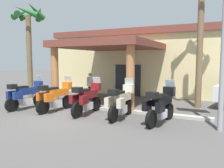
{
  "coord_description": "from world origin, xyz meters",
  "views": [
    {
      "loc": [
        5.92,
        -7.83,
        2.36
      ],
      "look_at": [
        0.85,
        2.58,
        1.2
      ],
      "focal_mm": 37.31,
      "sensor_mm": 36.0,
      "label": 1
    }
  ],
  "objects_px": {
    "motel_building": "(142,61)",
    "pedestrian": "(90,84)",
    "motorcycle_orange": "(55,97)",
    "motorcycle_maroon": "(87,99)",
    "motorcycle_cream": "(121,102)",
    "motorcycle_black": "(161,105)",
    "palm_tree_near_portico": "(201,2)",
    "palm_tree_roadside": "(29,27)",
    "motorcycle_blue": "(26,95)"
  },
  "relations": [
    {
      "from": "motorcycle_cream",
      "to": "palm_tree_near_portico",
      "type": "height_order",
      "value": "palm_tree_near_portico"
    },
    {
      "from": "motorcycle_blue",
      "to": "palm_tree_near_portico",
      "type": "bearing_deg",
      "value": -53.72
    },
    {
      "from": "motel_building",
      "to": "pedestrian",
      "type": "xyz_separation_m",
      "value": [
        -1.44,
        -5.49,
        -1.37
      ]
    },
    {
      "from": "pedestrian",
      "to": "motel_building",
      "type": "bearing_deg",
      "value": 88.34
    },
    {
      "from": "pedestrian",
      "to": "palm_tree_roadside",
      "type": "bearing_deg",
      "value": -136.89
    },
    {
      "from": "motorcycle_orange",
      "to": "motorcycle_maroon",
      "type": "bearing_deg",
      "value": -78.29
    },
    {
      "from": "motorcycle_maroon",
      "to": "motorcycle_black",
      "type": "xyz_separation_m",
      "value": [
        3.31,
        -0.11,
        0.0
      ]
    },
    {
      "from": "motel_building",
      "to": "motorcycle_cream",
      "type": "xyz_separation_m",
      "value": [
        2.13,
        -8.95,
        -1.61
      ]
    },
    {
      "from": "motorcycle_maroon",
      "to": "motorcycle_cream",
      "type": "height_order",
      "value": "same"
    },
    {
      "from": "motorcycle_orange",
      "to": "palm_tree_roadside",
      "type": "relative_size",
      "value": 0.39
    },
    {
      "from": "motorcycle_black",
      "to": "palm_tree_near_portico",
      "type": "bearing_deg",
      "value": -2.99
    },
    {
      "from": "pedestrian",
      "to": "motorcycle_black",
      "type": "bearing_deg",
      "value": -21.16
    },
    {
      "from": "pedestrian",
      "to": "palm_tree_near_portico",
      "type": "bearing_deg",
      "value": 15.45
    },
    {
      "from": "motorcycle_orange",
      "to": "pedestrian",
      "type": "bearing_deg",
      "value": 12.25
    },
    {
      "from": "motorcycle_maroon",
      "to": "motorcycle_orange",
      "type": "bearing_deg",
      "value": 94.76
    },
    {
      "from": "motorcycle_maroon",
      "to": "motorcycle_cream",
      "type": "bearing_deg",
      "value": -89.17
    },
    {
      "from": "motorcycle_orange",
      "to": "motorcycle_maroon",
      "type": "xyz_separation_m",
      "value": [
        1.65,
        0.11,
        0.0
      ]
    },
    {
      "from": "motorcycle_blue",
      "to": "motorcycle_orange",
      "type": "relative_size",
      "value": 1.0
    },
    {
      "from": "motorcycle_black",
      "to": "pedestrian",
      "type": "bearing_deg",
      "value": 66.22
    },
    {
      "from": "motel_building",
      "to": "motorcycle_cream",
      "type": "distance_m",
      "value": 9.34
    },
    {
      "from": "motorcycle_black",
      "to": "palm_tree_roadside",
      "type": "height_order",
      "value": "palm_tree_roadside"
    },
    {
      "from": "motel_building",
      "to": "motorcycle_orange",
      "type": "xyz_separation_m",
      "value": [
        -1.18,
        -9.05,
        -1.61
      ]
    },
    {
      "from": "motorcycle_blue",
      "to": "motorcycle_orange",
      "type": "height_order",
      "value": "same"
    },
    {
      "from": "motorcycle_blue",
      "to": "palm_tree_roadside",
      "type": "bearing_deg",
      "value": 47.95
    },
    {
      "from": "motorcycle_black",
      "to": "motorcycle_blue",
      "type": "bearing_deg",
      "value": 102.42
    },
    {
      "from": "motorcycle_blue",
      "to": "motorcycle_orange",
      "type": "xyz_separation_m",
      "value": [
        1.65,
        0.22,
        0.0
      ]
    },
    {
      "from": "pedestrian",
      "to": "motorcycle_maroon",
      "type": "bearing_deg",
      "value": -47.83
    },
    {
      "from": "motorcycle_orange",
      "to": "motorcycle_cream",
      "type": "bearing_deg",
      "value": -80.26
    },
    {
      "from": "motorcycle_blue",
      "to": "palm_tree_near_portico",
      "type": "distance_m",
      "value": 9.64
    },
    {
      "from": "pedestrian",
      "to": "palm_tree_near_portico",
      "type": "distance_m",
      "value": 7.46
    },
    {
      "from": "motorcycle_orange",
      "to": "pedestrian",
      "type": "xyz_separation_m",
      "value": [
        -0.27,
        3.56,
        0.24
      ]
    },
    {
      "from": "motorcycle_cream",
      "to": "motorcycle_black",
      "type": "xyz_separation_m",
      "value": [
        1.65,
        -0.1,
        0.0
      ]
    },
    {
      "from": "motorcycle_cream",
      "to": "palm_tree_roadside",
      "type": "distance_m",
      "value": 7.74
    },
    {
      "from": "motel_building",
      "to": "palm_tree_roadside",
      "type": "height_order",
      "value": "palm_tree_roadside"
    },
    {
      "from": "motel_building",
      "to": "palm_tree_near_portico",
      "type": "distance_m",
      "value": 7.59
    },
    {
      "from": "palm_tree_near_portico",
      "to": "pedestrian",
      "type": "bearing_deg",
      "value": -177.65
    },
    {
      "from": "motorcycle_cream",
      "to": "motorcycle_maroon",
      "type": "bearing_deg",
      "value": 90.4
    },
    {
      "from": "motorcycle_maroon",
      "to": "motel_building",
      "type": "bearing_deg",
      "value": 4.06
    },
    {
      "from": "motel_building",
      "to": "pedestrian",
      "type": "relative_size",
      "value": 7.68
    },
    {
      "from": "motorcycle_blue",
      "to": "palm_tree_roadside",
      "type": "relative_size",
      "value": 0.39
    },
    {
      "from": "motorcycle_maroon",
      "to": "pedestrian",
      "type": "relative_size",
      "value": 1.36
    },
    {
      "from": "motel_building",
      "to": "motorcycle_blue",
      "type": "distance_m",
      "value": 9.83
    },
    {
      "from": "palm_tree_near_portico",
      "to": "palm_tree_roadside",
      "type": "relative_size",
      "value": 1.19
    },
    {
      "from": "motorcycle_maroon",
      "to": "motorcycle_blue",
      "type": "bearing_deg",
      "value": 96.7
    },
    {
      "from": "motel_building",
      "to": "motorcycle_black",
      "type": "relative_size",
      "value": 5.69
    },
    {
      "from": "motorcycle_cream",
      "to": "motorcycle_black",
      "type": "distance_m",
      "value": 1.66
    },
    {
      "from": "motorcycle_orange",
      "to": "pedestrian",
      "type": "distance_m",
      "value": 3.58
    },
    {
      "from": "motel_building",
      "to": "pedestrian",
      "type": "distance_m",
      "value": 5.84
    },
    {
      "from": "motel_building",
      "to": "motorcycle_maroon",
      "type": "xyz_separation_m",
      "value": [
        0.48,
        -8.94,
        -1.61
      ]
    },
    {
      "from": "motorcycle_maroon",
      "to": "palm_tree_near_portico",
      "type": "relative_size",
      "value": 0.33
    }
  ]
}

